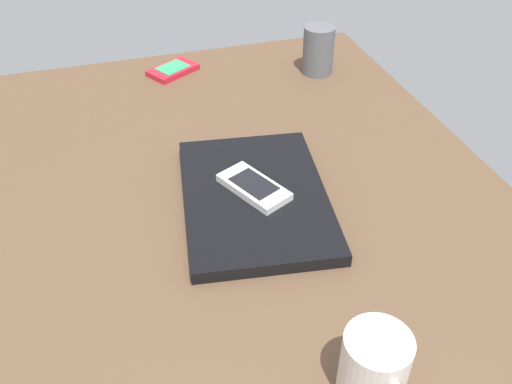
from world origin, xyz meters
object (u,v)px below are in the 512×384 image
Objects in this scene: pen_cup at (318,50)px; cell_phone_on_desk at (173,70)px; coffee_mug at (375,369)px; cell_phone_on_laptop at (253,187)px; laptop_closed at (256,197)px.

cell_phone_on_desk is at bearing -106.51° from pen_cup.
pen_cup reaches higher than coffee_mug.
cell_phone_on_desk is 1.18× the size of pen_cup.
cell_phone_on_laptop is at bearing -34.26° from pen_cup.
pen_cup is (-38.33, 25.38, 4.02)cm from laptop_closed.
cell_phone_on_desk is at bearing -175.26° from cell_phone_on_laptop.
pen_cup is (-37.80, 25.75, 2.40)cm from cell_phone_on_laptop.
cell_phone_on_laptop is at bearing -175.69° from coffee_mug.
coffee_mug is (34.42, 2.26, 3.37)cm from laptop_closed.
laptop_closed is at bearing -33.51° from pen_cup.
coffee_mug is at bearing 11.93° from laptop_closed.
cell_phone_on_desk is (-47.10, -4.23, -0.37)cm from laptop_closed.
cell_phone_on_laptop is 1.21× the size of coffee_mug.
cell_phone_on_laptop is 46.77cm from cell_phone_on_desk.
laptop_closed is 2.97× the size of coffee_mug.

